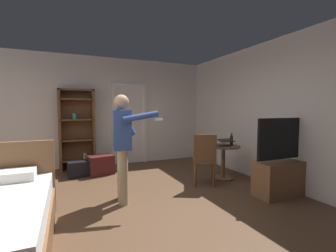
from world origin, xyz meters
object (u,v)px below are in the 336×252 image
object	(u,v)px
side_table	(223,156)
bottle_on_table	(231,140)
laptop	(224,143)
bookshelf	(77,127)
tv_flatscreen	(283,172)
person_blue_shirt	(123,140)
suitcase_dark	(80,169)
suitcase_small	(101,165)
wooden_chair	(205,157)

from	to	relation	value
side_table	bottle_on_table	distance (m)	0.37
laptop	bookshelf	bearing A→B (deg)	142.45
tv_flatscreen	side_table	distance (m)	1.22
bookshelf	tv_flatscreen	size ratio (longest dim) A/B	1.47
laptop	person_blue_shirt	bearing A→B (deg)	-171.70
side_table	laptop	distance (m)	0.28
tv_flatscreen	person_blue_shirt	xyz separation A→B (m)	(-2.53, 0.81, 0.58)
tv_flatscreen	laptop	distance (m)	1.24
bookshelf	suitcase_dark	size ratio (longest dim) A/B	4.09
suitcase_dark	suitcase_small	bearing A→B (deg)	-5.42
side_table	suitcase_small	distance (m)	2.69
suitcase_dark	suitcase_small	world-z (taller)	suitcase_small
wooden_chair	bookshelf	bearing A→B (deg)	133.40
side_table	suitcase_small	size ratio (longest dim) A/B	1.31
bookshelf	bottle_on_table	world-z (taller)	bookshelf
bookshelf	laptop	world-z (taller)	bookshelf
bookshelf	laptop	distance (m)	3.43
bookshelf	wooden_chair	distance (m)	3.16
tv_flatscreen	side_table	size ratio (longest dim) A/B	1.87
bookshelf	suitcase_small	size ratio (longest dim) A/B	3.62
laptop	suitcase_dark	size ratio (longest dim) A/B	0.70
bottle_on_table	person_blue_shirt	distance (m)	2.34
tv_flatscreen	laptop	world-z (taller)	tv_flatscreen
tv_flatscreen	suitcase_small	world-z (taller)	tv_flatscreen
person_blue_shirt	wooden_chair	bearing A→B (deg)	4.82
bottle_on_table	wooden_chair	size ratio (longest dim) A/B	0.26
bookshelf	tv_flatscreen	distance (m)	4.50
wooden_chair	suitcase_dark	xyz separation A→B (m)	(-2.14, 1.60, -0.38)
bottle_on_table	side_table	bearing A→B (deg)	150.26
laptop	suitcase_small	bearing A→B (deg)	148.04
wooden_chair	suitcase_small	bearing A→B (deg)	136.80
laptop	wooden_chair	size ratio (longest dim) A/B	0.34
tv_flatscreen	bottle_on_table	world-z (taller)	tv_flatscreen
side_table	bottle_on_table	xyz separation A→B (m)	(0.14, -0.08, 0.33)
tv_flatscreen	laptop	xyz separation A→B (m)	(-0.38, 1.12, 0.35)
wooden_chair	tv_flatscreen	bearing A→B (deg)	-44.55
tv_flatscreen	suitcase_dark	xyz separation A→B (m)	(-3.09, 2.54, -0.23)
wooden_chair	suitcase_dark	bearing A→B (deg)	143.19
suitcase_dark	wooden_chair	bearing A→B (deg)	-41.81
bottle_on_table	suitcase_dark	world-z (taller)	bottle_on_table
bookshelf	side_table	size ratio (longest dim) A/B	2.76
laptop	wooden_chair	xyz separation A→B (m)	(-0.57, -0.18, -0.21)
side_table	wooden_chair	distance (m)	0.64
tv_flatscreen	wooden_chair	size ratio (longest dim) A/B	1.32
tv_flatscreen	bottle_on_table	xyz separation A→B (m)	(-0.21, 1.08, 0.41)
person_blue_shirt	suitcase_dark	distance (m)	1.99
side_table	person_blue_shirt	bearing A→B (deg)	-170.71
bookshelf	wooden_chair	bearing A→B (deg)	-46.60
tv_flatscreen	side_table	world-z (taller)	tv_flatscreen
bottle_on_table	suitcase_dark	size ratio (longest dim) A/B	0.55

